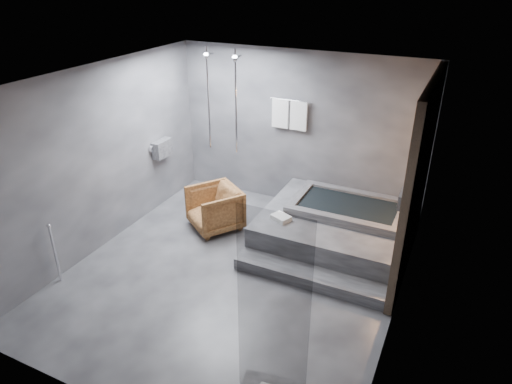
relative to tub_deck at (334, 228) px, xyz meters
The scene contains 5 objects.
room 2.02m from the tub_deck, 118.47° to the right, with size 5.00×5.04×2.82m.
tub_deck is the anchor object (origin of this frame).
tub_step 1.19m from the tub_deck, 90.00° to the right, with size 2.20×0.36×0.18m, color #343437.
driftwood_chair 2.00m from the tub_deck, 167.61° to the right, with size 0.78×0.80×0.73m, color #4A2912.
deck_towel 0.93m from the tub_deck, 143.76° to the right, with size 0.28×0.21×0.07m, color white.
Camera 1 is at (2.61, -4.75, 4.03)m, focal length 32.00 mm.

